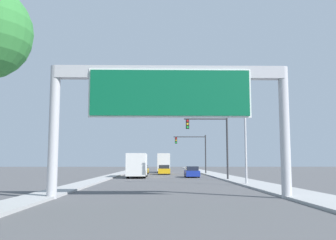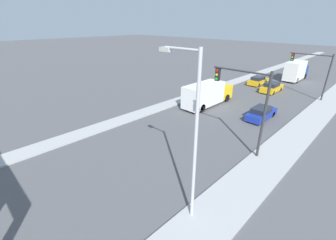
% 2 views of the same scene
% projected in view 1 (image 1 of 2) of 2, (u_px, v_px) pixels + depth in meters
% --- Properties ---
extents(sidewalk_right, '(3.00, 120.00, 0.15)m').
position_uv_depth(sidewalk_right, '(210.00, 173.00, 62.31)').
color(sidewalk_right, '#A5A5A5').
rests_on(sidewalk_right, ground).
extents(median_strip_left, '(2.00, 120.00, 0.15)m').
position_uv_depth(median_strip_left, '(120.00, 173.00, 62.04)').
color(median_strip_left, '#A5A5A5').
rests_on(median_strip_left, ground).
extents(sign_gantry, '(13.46, 0.73, 7.38)m').
position_uv_depth(sign_gantry, '(170.00, 97.00, 20.94)').
color(sign_gantry, '#B2B2B7').
rests_on(sign_gantry, ground).
extents(car_far_left, '(1.73, 4.66, 1.42)m').
position_uv_depth(car_far_left, '(192.00, 172.00, 48.39)').
color(car_far_left, navy).
rests_on(car_far_left, ground).
extents(car_mid_left, '(1.90, 4.64, 1.50)m').
position_uv_depth(car_mid_left, '(164.00, 170.00, 59.87)').
color(car_mid_left, gold).
rests_on(car_mid_left, ground).
extents(car_mid_right, '(1.81, 4.49, 1.43)m').
position_uv_depth(car_mid_right, '(143.00, 170.00, 62.57)').
color(car_mid_right, gold).
rests_on(car_mid_right, ground).
extents(truck_box_primary, '(2.31, 8.41, 3.02)m').
position_uv_depth(truck_box_primary, '(137.00, 165.00, 47.63)').
color(truck_box_primary, yellow).
rests_on(truck_box_primary, ground).
extents(truck_box_secondary, '(2.30, 7.12, 3.54)m').
position_uv_depth(truck_box_secondary, '(164.00, 163.00, 70.58)').
color(truck_box_secondary, navy).
rests_on(truck_box_secondary, ground).
extents(traffic_light_near_intersection, '(4.82, 0.32, 6.99)m').
position_uv_depth(traffic_light_near_intersection, '(214.00, 137.00, 40.92)').
color(traffic_light_near_intersection, '#2D2D30').
rests_on(traffic_light_near_intersection, ground).
extents(traffic_light_mid_block, '(5.32, 0.32, 6.35)m').
position_uv_depth(traffic_light_mid_block, '(195.00, 147.00, 60.75)').
color(traffic_light_mid_block, '#2D2D30').
rests_on(traffic_light_mid_block, ground).
extents(street_lamp_right, '(2.42, 0.28, 9.20)m').
position_uv_depth(street_lamp_right, '(242.00, 123.00, 32.62)').
color(street_lamp_right, '#B2B2B7').
rests_on(street_lamp_right, ground).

